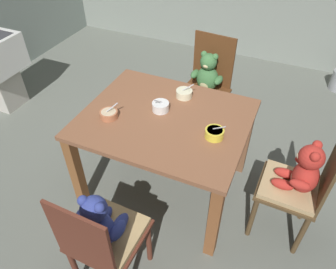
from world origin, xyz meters
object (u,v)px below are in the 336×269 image
at_px(dining_table, 165,130).
at_px(porridge_bowl_cream_far_center, 184,93).
at_px(teddy_chair_far_center, 207,80).
at_px(porridge_bowl_white_center, 161,106).
at_px(teddy_chair_near_right, 300,179).
at_px(porridge_bowl_yellow_near_right, 214,133).
at_px(porridge_bowl_terracotta_near_left, 109,114).
at_px(teddy_chair_near_front, 101,231).

bearing_deg(dining_table, porridge_bowl_cream_far_center, 84.01).
distance_m(teddy_chair_far_center, porridge_bowl_white_center, 0.83).
xyz_separation_m(teddy_chair_near_right, porridge_bowl_yellow_near_right, (-0.58, -0.02, 0.21)).
distance_m(teddy_chair_near_right, porridge_bowl_yellow_near_right, 0.61).
bearing_deg(dining_table, teddy_chair_near_right, -2.24).
relative_size(porridge_bowl_terracotta_near_left, porridge_bowl_cream_far_center, 0.96).
bearing_deg(porridge_bowl_cream_far_center, porridge_bowl_terracotta_near_left, -131.32).
bearing_deg(porridge_bowl_cream_far_center, dining_table, -95.99).
xyz_separation_m(porridge_bowl_terracotta_near_left, porridge_bowl_cream_far_center, (0.38, 0.44, 0.01)).
relative_size(teddy_chair_near_right, porridge_bowl_yellow_near_right, 6.79).
distance_m(teddy_chair_far_center, porridge_bowl_yellow_near_right, 1.00).
bearing_deg(porridge_bowl_yellow_near_right, teddy_chair_near_front, -115.62).
bearing_deg(teddy_chair_near_right, porridge_bowl_yellow_near_right, 4.48).
distance_m(teddy_chair_near_front, teddy_chair_near_right, 1.25).
distance_m(porridge_bowl_terracotta_near_left, porridge_bowl_cream_far_center, 0.58).
bearing_deg(porridge_bowl_cream_far_center, porridge_bowl_yellow_near_right, -45.18).
relative_size(teddy_chair_near_front, porridge_bowl_white_center, 6.95).
height_order(teddy_chair_near_front, porridge_bowl_white_center, teddy_chair_near_front).
bearing_deg(porridge_bowl_terracotta_near_left, porridge_bowl_yellow_near_right, 7.25).
distance_m(teddy_chair_near_right, porridge_bowl_cream_far_center, 0.99).
bearing_deg(teddy_chair_near_front, porridge_bowl_cream_far_center, -0.12).
xyz_separation_m(dining_table, teddy_chair_near_right, (0.95, -0.04, -0.06)).
xyz_separation_m(dining_table, teddy_chair_far_center, (0.04, 0.85, -0.05)).
height_order(teddy_chair_far_center, porridge_bowl_white_center, teddy_chair_far_center).
relative_size(teddy_chair_far_center, teddy_chair_near_right, 1.05).
bearing_deg(teddy_chair_near_front, dining_table, 1.30).
bearing_deg(teddy_chair_near_front, porridge_bowl_yellow_near_right, -23.97).
relative_size(teddy_chair_far_center, porridge_bowl_white_center, 7.32).
distance_m(porridge_bowl_yellow_near_right, porridge_bowl_terracotta_near_left, 0.73).
height_order(teddy_chair_far_center, porridge_bowl_yellow_near_right, teddy_chair_far_center).
height_order(teddy_chair_near_right, porridge_bowl_terracotta_near_left, teddy_chair_near_right).
bearing_deg(dining_table, teddy_chair_near_front, -90.35).
xyz_separation_m(porridge_bowl_white_center, porridge_bowl_cream_far_center, (0.09, 0.22, -0.00)).
bearing_deg(porridge_bowl_cream_far_center, teddy_chair_near_front, -91.76).
relative_size(teddy_chair_near_front, teddy_chair_near_right, 0.99).
bearing_deg(teddy_chair_far_center, porridge_bowl_white_center, -1.91).
distance_m(teddy_chair_near_front, porridge_bowl_white_center, 0.93).
xyz_separation_m(dining_table, porridge_bowl_terracotta_near_left, (-0.35, -0.15, 0.14)).
height_order(porridge_bowl_yellow_near_right, porridge_bowl_cream_far_center, porridge_bowl_yellow_near_right).
bearing_deg(teddy_chair_far_center, porridge_bowl_yellow_near_right, 25.23).
xyz_separation_m(teddy_chair_near_front, porridge_bowl_cream_far_center, (0.03, 1.13, 0.21)).
xyz_separation_m(teddy_chair_far_center, porridge_bowl_white_center, (-0.10, -0.79, 0.20)).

